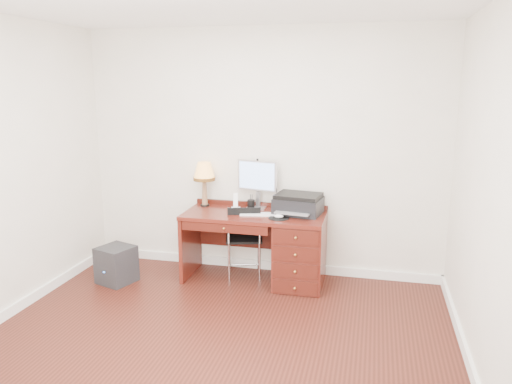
% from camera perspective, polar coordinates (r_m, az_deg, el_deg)
% --- Properties ---
extents(ground, '(4.00, 4.00, 0.00)m').
position_cam_1_polar(ground, '(4.33, -4.76, -16.86)').
color(ground, black).
rests_on(ground, ground).
extents(room_shell, '(4.00, 4.00, 4.00)m').
position_cam_1_polar(room_shell, '(4.85, -2.39, -12.81)').
color(room_shell, silver).
rests_on(room_shell, ground).
extents(desk, '(1.50, 0.67, 0.75)m').
position_cam_1_polar(desk, '(5.34, 3.19, -6.15)').
color(desk, '#561A12').
rests_on(desk, ground).
extents(monitor, '(0.46, 0.19, 0.53)m').
position_cam_1_polar(monitor, '(5.47, 0.09, 1.58)').
color(monitor, silver).
rests_on(monitor, desk).
extents(keyboard, '(0.43, 0.18, 0.02)m').
position_cam_1_polar(keyboard, '(5.24, 0.47, -2.55)').
color(keyboard, white).
rests_on(keyboard, desk).
extents(mouse_pad, '(0.22, 0.22, 0.04)m').
position_cam_1_polar(mouse_pad, '(5.12, 2.62, -2.90)').
color(mouse_pad, black).
rests_on(mouse_pad, desk).
extents(printer, '(0.53, 0.44, 0.21)m').
position_cam_1_polar(printer, '(5.30, 4.86, -1.36)').
color(printer, black).
rests_on(printer, desk).
extents(leg_lamp, '(0.24, 0.24, 0.50)m').
position_cam_1_polar(leg_lamp, '(5.57, -5.94, 2.05)').
color(leg_lamp, black).
rests_on(leg_lamp, desk).
extents(phone, '(0.11, 0.11, 0.20)m').
position_cam_1_polar(phone, '(5.37, -2.34, -1.63)').
color(phone, white).
rests_on(phone, desk).
extents(pen_cup, '(0.08, 0.08, 0.10)m').
position_cam_1_polar(pen_cup, '(5.48, -0.57, -1.43)').
color(pen_cup, black).
rests_on(pen_cup, desk).
extents(chair, '(0.48, 0.48, 0.83)m').
position_cam_1_polar(chair, '(5.44, -1.55, -4.81)').
color(chair, black).
rests_on(chair, ground).
extents(equipment_box, '(0.43, 0.43, 0.39)m').
position_cam_1_polar(equipment_box, '(5.62, -15.67, -7.99)').
color(equipment_box, black).
rests_on(equipment_box, ground).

